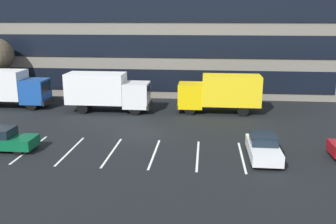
{
  "coord_description": "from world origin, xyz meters",
  "views": [
    {
      "loc": [
        4.58,
        -26.78,
        8.63
      ],
      "look_at": [
        1.74,
        1.28,
        1.4
      ],
      "focal_mm": 40.09,
      "sensor_mm": 36.0,
      "label": 1
    }
  ],
  "objects_px": {
    "box_truck_white": "(107,90)",
    "box_truck_blue": "(7,87)",
    "sedan_forest": "(3,140)",
    "box_truck_yellow_all": "(221,92)",
    "sedan_white": "(263,147)"
  },
  "relations": [
    {
      "from": "box_truck_yellow_all",
      "to": "sedan_forest",
      "type": "distance_m",
      "value": 18.6
    },
    {
      "from": "sedan_forest",
      "to": "sedan_white",
      "type": "bearing_deg",
      "value": 0.72
    },
    {
      "from": "box_truck_yellow_all",
      "to": "sedan_white",
      "type": "xyz_separation_m",
      "value": [
        2.28,
        -11.21,
        -1.24
      ]
    },
    {
      "from": "box_truck_blue",
      "to": "sedan_forest",
      "type": "height_order",
      "value": "box_truck_blue"
    },
    {
      "from": "sedan_forest",
      "to": "box_truck_white",
      "type": "bearing_deg",
      "value": 69.0
    },
    {
      "from": "sedan_forest",
      "to": "sedan_white",
      "type": "distance_m",
      "value": 16.91
    },
    {
      "from": "sedan_forest",
      "to": "sedan_white",
      "type": "height_order",
      "value": "sedan_white"
    },
    {
      "from": "box_truck_blue",
      "to": "box_truck_yellow_all",
      "type": "bearing_deg",
      "value": -0.54
    },
    {
      "from": "sedan_forest",
      "to": "sedan_white",
      "type": "xyz_separation_m",
      "value": [
        16.91,
        0.21,
        0.0
      ]
    },
    {
      "from": "box_truck_blue",
      "to": "sedan_white",
      "type": "xyz_separation_m",
      "value": [
        22.76,
        -11.41,
        -1.31
      ]
    },
    {
      "from": "box_truck_blue",
      "to": "sedan_forest",
      "type": "xyz_separation_m",
      "value": [
        5.85,
        -11.62,
        -1.31
      ]
    },
    {
      "from": "box_truck_yellow_all",
      "to": "sedan_forest",
      "type": "relative_size",
      "value": 1.77
    },
    {
      "from": "box_truck_white",
      "to": "box_truck_blue",
      "type": "bearing_deg",
      "value": 175.9
    },
    {
      "from": "box_truck_white",
      "to": "sedan_white",
      "type": "bearing_deg",
      "value": -40.03
    },
    {
      "from": "box_truck_blue",
      "to": "sedan_white",
      "type": "bearing_deg",
      "value": -26.62
    }
  ]
}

